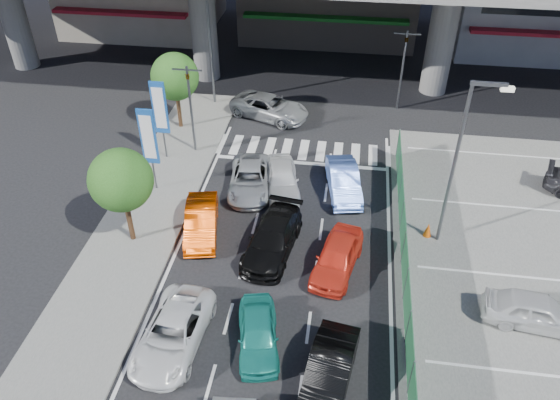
% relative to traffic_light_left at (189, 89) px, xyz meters
% --- Properties ---
extents(ground, '(120.00, 120.00, 0.00)m').
position_rel_traffic_light_left_xyz_m(ground, '(6.20, -12.00, -3.94)').
color(ground, black).
rests_on(ground, ground).
extents(parking_lot, '(12.00, 28.00, 0.06)m').
position_rel_traffic_light_left_xyz_m(parking_lot, '(17.20, -10.00, -3.91)').
color(parking_lot, '#5A5957').
rests_on(parking_lot, ground).
extents(sidewalk_left, '(4.00, 30.00, 0.12)m').
position_rel_traffic_light_left_xyz_m(sidewalk_left, '(-0.80, -8.00, -3.88)').
color(sidewalk_left, '#5A5957').
rests_on(sidewalk_left, ground).
extents(fence_run, '(0.16, 22.00, 1.80)m').
position_rel_traffic_light_left_xyz_m(fence_run, '(11.50, -11.00, -3.04)').
color(fence_run, '#1E5733').
rests_on(fence_run, ground).
extents(traffic_light_left, '(1.60, 1.24, 5.20)m').
position_rel_traffic_light_left_xyz_m(traffic_light_left, '(0.00, 0.00, 0.00)').
color(traffic_light_left, '#595B60').
rests_on(traffic_light_left, ground).
extents(traffic_light_right, '(1.60, 1.24, 5.20)m').
position_rel_traffic_light_left_xyz_m(traffic_light_right, '(11.70, 7.00, 0.00)').
color(traffic_light_right, '#595B60').
rests_on(traffic_light_right, ground).
extents(street_lamp_right, '(1.65, 0.22, 8.00)m').
position_rel_traffic_light_left_xyz_m(street_lamp_right, '(13.37, -6.00, 0.83)').
color(street_lamp_right, '#595B60').
rests_on(street_lamp_right, ground).
extents(street_lamp_left, '(1.65, 0.22, 8.00)m').
position_rel_traffic_light_left_xyz_m(street_lamp_left, '(-0.13, 6.00, 0.83)').
color(street_lamp_left, '#595B60').
rests_on(street_lamp_left, ground).
extents(signboard_near, '(0.80, 0.14, 4.70)m').
position_rel_traffic_light_left_xyz_m(signboard_near, '(-1.00, -4.01, -0.87)').
color(signboard_near, '#595B60').
rests_on(signboard_near, ground).
extents(signboard_far, '(0.80, 0.14, 4.70)m').
position_rel_traffic_light_left_xyz_m(signboard_far, '(-1.40, -1.01, -0.87)').
color(signboard_far, '#595B60').
rests_on(signboard_far, ground).
extents(tree_near, '(2.80, 2.80, 4.80)m').
position_rel_traffic_light_left_xyz_m(tree_near, '(-0.80, -8.00, -0.55)').
color(tree_near, '#382314').
rests_on(tree_near, ground).
extents(tree_far, '(2.80, 2.80, 4.80)m').
position_rel_traffic_light_left_xyz_m(tree_far, '(-1.60, 2.50, -0.55)').
color(tree_far, '#382314').
rests_on(tree_far, ground).
extents(sedan_white_mid_left, '(2.45, 4.77, 1.29)m').
position_rel_traffic_light_left_xyz_m(sedan_white_mid_left, '(2.86, -13.51, -3.29)').
color(sedan_white_mid_left, white).
rests_on(sedan_white_mid_left, ground).
extents(taxi_teal_mid, '(2.20, 3.89, 1.25)m').
position_rel_traffic_light_left_xyz_m(taxi_teal_mid, '(6.00, -13.07, -3.31)').
color(taxi_teal_mid, teal).
rests_on(taxi_teal_mid, ground).
extents(hatch_black_mid_right, '(2.09, 4.36, 1.38)m').
position_rel_traffic_light_left_xyz_m(hatch_black_mid_right, '(8.72, -14.46, -3.25)').
color(hatch_black_mid_right, black).
rests_on(hatch_black_mid_right, ground).
extents(taxi_orange_left, '(2.23, 4.28, 1.34)m').
position_rel_traffic_light_left_xyz_m(taxi_orange_left, '(2.24, -7.02, -3.27)').
color(taxi_orange_left, '#EA4300').
rests_on(taxi_orange_left, ground).
extents(sedan_black_mid, '(2.58, 4.98, 1.38)m').
position_rel_traffic_light_left_xyz_m(sedan_black_mid, '(5.73, -7.79, -3.25)').
color(sedan_black_mid, black).
rests_on(sedan_black_mid, ground).
extents(taxi_orange_right, '(2.46, 4.31, 1.38)m').
position_rel_traffic_light_left_xyz_m(taxi_orange_right, '(8.67, -8.57, -3.25)').
color(taxi_orange_right, red).
rests_on(taxi_orange_right, ground).
extents(wagon_silver_front_left, '(2.56, 4.68, 1.24)m').
position_rel_traffic_light_left_xyz_m(wagon_silver_front_left, '(3.83, -3.25, -3.31)').
color(wagon_silver_front_left, '#A4A7AC').
rests_on(wagon_silver_front_left, ground).
extents(sedan_white_front_mid, '(2.48, 4.31, 1.38)m').
position_rel_traffic_light_left_xyz_m(sedan_white_front_mid, '(5.50, -3.04, -3.25)').
color(sedan_white_front_mid, silver).
rests_on(sedan_white_front_mid, ground).
extents(kei_truck_front_right, '(2.21, 4.39, 1.38)m').
position_rel_traffic_light_left_xyz_m(kei_truck_front_right, '(8.66, -2.81, -3.25)').
color(kei_truck_front_right, '#5F89F6').
rests_on(kei_truck_front_right, ground).
extents(crossing_wagon_silver, '(5.51, 3.93, 1.39)m').
position_rel_traffic_light_left_xyz_m(crossing_wagon_silver, '(3.63, 4.65, -3.24)').
color(crossing_wagon_silver, '#999CA0').
rests_on(crossing_wagon_silver, ground).
extents(parked_sedan_white, '(4.14, 2.08, 1.35)m').
position_rel_traffic_light_left_xyz_m(parked_sedan_white, '(16.47, -10.55, -3.20)').
color(parked_sedan_white, silver).
rests_on(parked_sedan_white, parking_lot).
extents(traffic_cone, '(0.44, 0.44, 0.73)m').
position_rel_traffic_light_left_xyz_m(traffic_cone, '(12.75, -5.81, -3.51)').
color(traffic_cone, '#F35E0D').
rests_on(traffic_cone, parking_lot).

